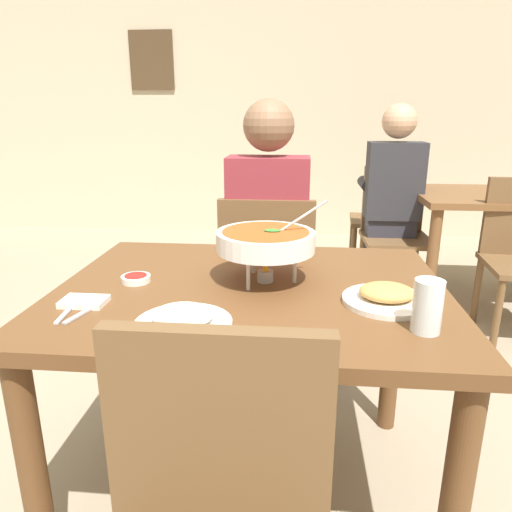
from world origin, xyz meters
name	(u,v)px	position (x,y,z in m)	size (l,w,h in m)	color
ground_plane	(252,487)	(0.00, 0.00, 0.00)	(16.00, 16.00, 0.00)	gray
cafe_rear_partition	(288,87)	(0.00, 3.68, 1.50)	(10.00, 0.10, 3.00)	beige
picture_frame_hung	(152,60)	(-1.37, 3.62, 1.75)	(0.44, 0.03, 0.56)	#4C3823
dining_table_main	(252,320)	(0.00, 0.00, 0.64)	(1.16, 0.91, 0.75)	brown
chair_diner_main	(268,278)	(0.00, 0.74, 0.51)	(0.44, 0.44, 0.90)	brown
diner_main	(268,228)	(0.00, 0.77, 0.75)	(0.40, 0.45, 1.31)	#2D2D38
curry_bowl	(266,241)	(0.04, 0.05, 0.88)	(0.33, 0.30, 0.26)	silver
rice_plate	(183,320)	(-0.14, -0.30, 0.77)	(0.24, 0.24, 0.06)	white
appetizer_plate	(386,296)	(0.38, -0.10, 0.77)	(0.24, 0.24, 0.06)	white
sauce_dish	(136,278)	(-0.36, 0.01, 0.76)	(0.09, 0.09, 0.02)	white
napkin_folded	(84,302)	(-0.44, -0.18, 0.76)	(0.12, 0.08, 0.02)	white
fork_utensil	(69,310)	(-0.46, -0.23, 0.75)	(0.01, 0.17, 0.01)	silver
spoon_utensil	(87,311)	(-0.41, -0.23, 0.75)	(0.01, 0.17, 0.01)	silver
drink_glass	(427,309)	(0.45, -0.27, 0.81)	(0.07, 0.07, 0.13)	silver
dining_table_far	(491,214)	(1.40, 1.84, 0.62)	(1.00, 0.80, 0.75)	brown
chair_bg_middle	(394,225)	(0.79, 1.89, 0.51)	(0.45, 0.45, 0.90)	brown
chair_bg_corner	(392,212)	(0.86, 2.37, 0.51)	(0.47, 0.47, 0.90)	brown
patron_bg_middle	(392,191)	(0.76, 1.89, 0.75)	(0.40, 0.45, 1.31)	#2D2D38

